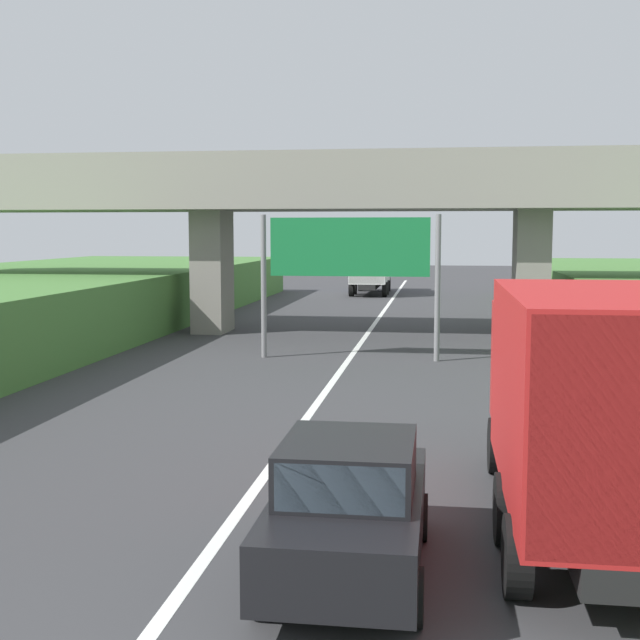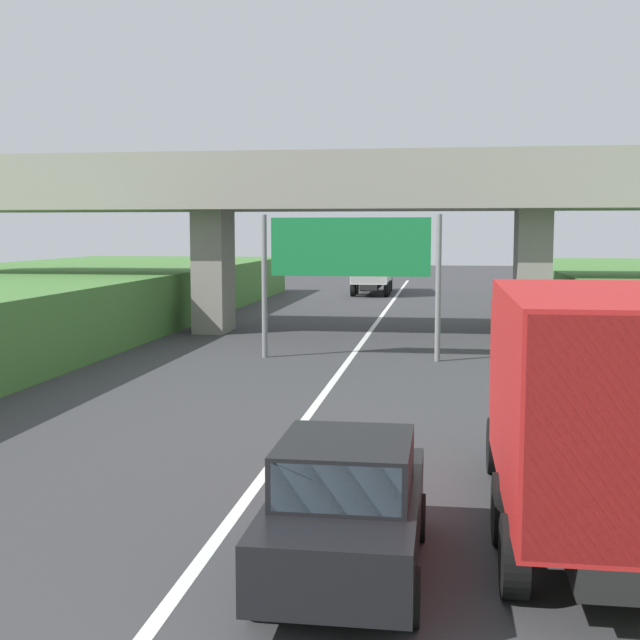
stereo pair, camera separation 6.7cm
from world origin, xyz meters
name	(u,v)px [view 1 (the left image)]	position (x,y,z in m)	size (l,w,h in m)	color
lane_centre_stripe	(351,356)	(0.00, 23.93, 0.00)	(0.20, 87.85, 0.01)	white
overpass_bridge	(368,201)	(0.00, 29.91, 5.38)	(40.00, 4.80, 7.23)	gray
overhead_highway_sign	(349,255)	(0.00, 23.17, 3.42)	(5.88, 0.18, 4.73)	slate
speed_limit_sign	(626,344)	(7.40, 16.85, 1.48)	(0.60, 0.08, 2.23)	slate
truck_red	(585,396)	(4.94, 7.74, 1.93)	(2.44, 7.30, 3.44)	black
truck_blue	(371,265)	(-1.67, 52.03, 1.93)	(2.44, 7.30, 3.44)	black
car_black	(349,507)	(1.89, 5.80, 0.86)	(1.86, 4.10, 1.72)	black
construction_barrel_2	(627,419)	(6.69, 13.17, 0.46)	(0.57, 0.57, 0.90)	orange
construction_barrel_3	(591,381)	(6.69, 17.40, 0.46)	(0.57, 0.57, 0.90)	orange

